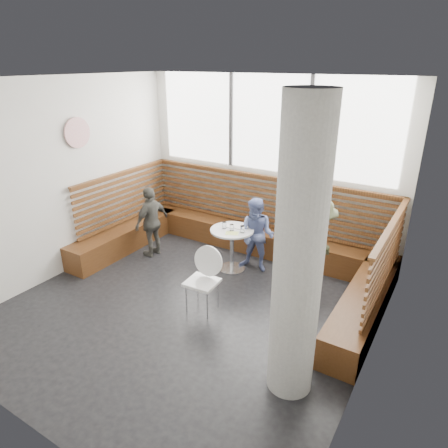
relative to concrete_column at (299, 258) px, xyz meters
The scene contains 15 objects.
room 1.95m from the concrete_column, 161.90° to the left, with size 5.00×5.00×3.20m.
booth 3.24m from the concrete_column, 127.94° to the left, with size 5.00×2.50×1.44m.
concrete_column is the anchor object (origin of this frame).
wall_art 4.48m from the concrete_column, 166.94° to the left, with size 0.50×0.50×0.03m, color white.
cafe_table 2.94m from the concrete_column, 134.26° to the left, with size 0.74×0.74×0.76m.
cafe_chair 2.09m from the concrete_column, 155.53° to the left, with size 0.45×0.44×0.95m.
adult_man 2.11m from the concrete_column, 103.03° to the left, with size 1.03×0.59×1.59m, color #434B32.
child_back 2.85m from the concrete_column, 125.48° to the left, with size 0.63×0.49×1.30m, color #6373AD.
child_left 3.98m from the concrete_column, 153.89° to the left, with size 0.77×0.32×1.32m, color #4B4A44.
plate_near 3.00m from the concrete_column, 134.04° to the left, with size 0.19×0.19×0.01m, color white.
plate_far 2.93m from the concrete_column, 131.61° to the left, with size 0.18×0.18×0.01m, color white.
glass_left 2.93m from the concrete_column, 136.69° to the left, with size 0.07×0.07×0.11m, color white.
glass_mid 2.81m from the concrete_column, 134.66° to the left, with size 0.07×0.07×0.11m, color white.
glass_right 2.70m from the concrete_column, 131.28° to the left, with size 0.07×0.07×0.12m, color white.
menu_card 2.71m from the concrete_column, 135.17° to the left, with size 0.21×0.15×0.00m, color #A5C64C.
Camera 1 is at (3.06, -3.97, 3.41)m, focal length 32.00 mm.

